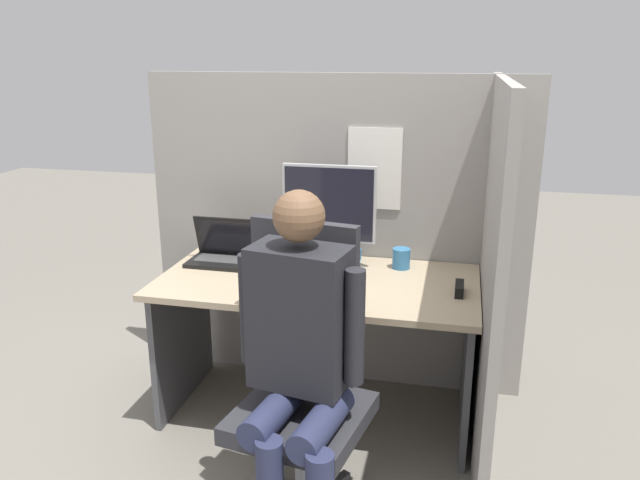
% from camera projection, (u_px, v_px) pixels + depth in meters
% --- Properties ---
extents(ground_plane, '(12.00, 12.00, 0.00)m').
position_uv_depth(ground_plane, '(298.00, 459.00, 2.76)').
color(ground_plane, slate).
extents(cubicle_panel_back, '(1.98, 0.05, 1.63)m').
position_uv_depth(cubicle_panel_back, '(335.00, 234.00, 3.25)').
color(cubicle_panel_back, gray).
rests_on(cubicle_panel_back, ground).
extents(cubicle_panel_right, '(0.04, 1.41, 1.63)m').
position_uv_depth(cubicle_panel_right, '(489.00, 276.00, 2.64)').
color(cubicle_panel_right, gray).
rests_on(cubicle_panel_right, ground).
extents(desk, '(1.48, 0.76, 0.71)m').
position_uv_depth(desk, '(318.00, 313.00, 2.96)').
color(desk, tan).
rests_on(desk, ground).
extents(paper_box, '(0.29, 0.25, 0.06)m').
position_uv_depth(paper_box, '(329.00, 260.00, 3.08)').
color(paper_box, '#236BAD').
rests_on(paper_box, desk).
extents(monitor, '(0.46, 0.21, 0.44)m').
position_uv_depth(monitor, '(329.00, 209.00, 3.01)').
color(monitor, '#B2B2B7').
rests_on(monitor, paper_box).
extents(laptop, '(0.36, 0.22, 0.23)m').
position_uv_depth(laptop, '(226.00, 254.00, 3.12)').
color(laptop, black).
rests_on(laptop, desk).
extents(mouse, '(0.07, 0.06, 0.04)m').
position_uv_depth(mouse, '(255.00, 277.00, 2.87)').
color(mouse, silver).
rests_on(mouse, desk).
extents(stapler, '(0.04, 0.13, 0.05)m').
position_uv_depth(stapler, '(459.00, 289.00, 2.72)').
color(stapler, black).
rests_on(stapler, desk).
extents(carrot_toy, '(0.04, 0.15, 0.04)m').
position_uv_depth(carrot_toy, '(280.00, 292.00, 2.69)').
color(carrot_toy, orange).
rests_on(carrot_toy, desk).
extents(office_chair, '(0.55, 0.60, 1.11)m').
position_uv_depth(office_chair, '(303.00, 372.00, 2.38)').
color(office_chair, '#2D2D33').
rests_on(office_chair, ground).
extents(person, '(0.47, 0.50, 1.29)m').
position_uv_depth(person, '(299.00, 349.00, 2.16)').
color(person, '#282D4C').
rests_on(person, ground).
extents(coffee_mug, '(0.09, 0.09, 0.10)m').
position_uv_depth(coffee_mug, '(401.00, 258.00, 3.04)').
color(coffee_mug, teal).
rests_on(coffee_mug, desk).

